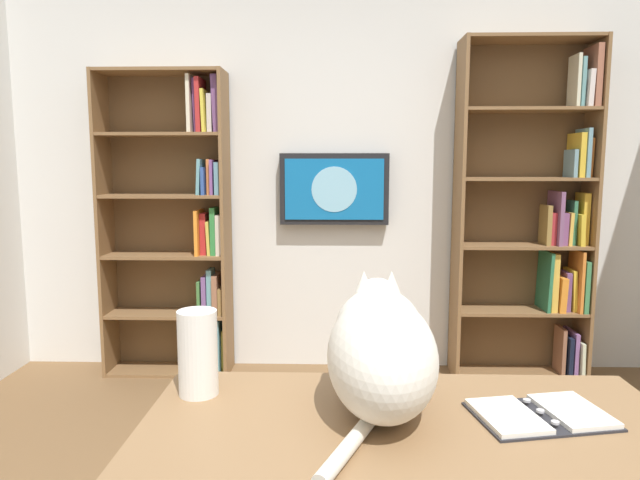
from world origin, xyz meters
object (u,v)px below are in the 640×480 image
Objects in this scene: bookshelf_left at (538,218)px; desk at (410,467)px; wall_mounted_tv at (334,189)px; open_binder at (540,414)px; bookshelf_right at (181,232)px; cat at (380,346)px; paper_towel_roll at (198,353)px.

bookshelf_left is 2.60m from desk.
wall_mounted_tv is 2.48m from desk.
wall_mounted_tv is at bearing -77.19° from open_binder.
bookshelf_right is at bearing 4.68° from wall_mounted_tv.
cat reaches higher than open_binder.
wall_mounted_tv reaches higher than desk.
paper_towel_roll is (0.57, -0.17, 0.24)m from desk.
open_binder is (-0.54, 2.36, -0.47)m from wall_mounted_tv.
desk is 0.64m from paper_towel_roll.
bookshelf_right is at bearing -62.60° from desk.
cat is 0.44m from open_binder.
bookshelf_left is 3.01× the size of wall_mounted_tv.
desk is at bearing 124.01° from cat.
bookshelf_right is 2.49m from cat.
cat is 0.51m from paper_towel_roll.
bookshelf_right is 1.45× the size of desk.
wall_mounted_tv is at bearing -175.32° from bookshelf_right.
desk is (-1.20, 2.32, -0.32)m from bookshelf_right.
desk is (1.11, 2.32, -0.42)m from bookshelf_left.
open_binder is 0.92m from paper_towel_roll.
open_binder is at bearing 102.81° from wall_mounted_tv.
cat is at bearing -8.50° from open_binder.
desk is 0.36m from open_binder.
wall_mounted_tv is (-1.00, -0.08, 0.28)m from bookshelf_right.
paper_towel_roll is at bearing 106.32° from bookshelf_right.
wall_mounted_tv is 2.32m from cat.
desk is 2.16× the size of cat.
paper_towel_roll is (0.37, 2.23, -0.36)m from wall_mounted_tv.
wall_mounted_tv is 1.14× the size of cat.
wall_mounted_tv is at bearing -85.19° from desk.
cat reaches higher than paper_towel_roll.
bookshelf_left is 5.87× the size of open_binder.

